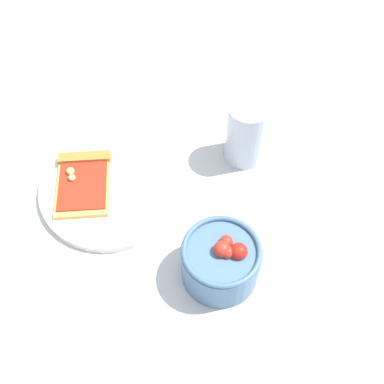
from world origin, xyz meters
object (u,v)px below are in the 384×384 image
salad_bowl (221,261)px  soda_glass (246,134)px  plate (113,187)px  pizza_slice_main (83,179)px

salad_bowl → soda_glass: (0.10, -0.22, 0.02)m
soda_glass → plate: bearing=54.2°
plate → soda_glass: (-0.14, -0.20, 0.05)m
plate → soda_glass: soda_glass is taller
pizza_slice_main → soda_glass: 0.29m
plate → soda_glass: 0.25m
salad_bowl → soda_glass: 0.24m
pizza_slice_main → plate: bearing=-152.6°
salad_bowl → pizza_slice_main: bearing=-0.1°
pizza_slice_main → salad_bowl: salad_bowl is taller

